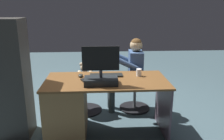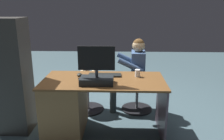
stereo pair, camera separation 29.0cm
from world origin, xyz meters
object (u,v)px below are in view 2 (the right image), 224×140
at_px(keyboard, 105,75).
at_px(cup, 138,73).
at_px(desk, 73,104).
at_px(teddy_bear, 87,73).
at_px(computer_mouse, 79,75).
at_px(office_chair_teddy, 88,93).
at_px(visitor_chair, 137,93).
at_px(person, 132,69).
at_px(monitor, 97,74).
at_px(tv_remote, 81,80).

height_order(keyboard, cup, cup).
xyz_separation_m(desk, teddy_bear, (-0.10, -0.66, 0.22)).
bearing_deg(computer_mouse, desk, 61.86).
bearing_deg(office_chair_teddy, cup, 144.59).
height_order(visitor_chair, person, person).
bearing_deg(computer_mouse, monitor, 130.47).
xyz_separation_m(computer_mouse, teddy_bear, (-0.02, -0.52, -0.13)).
xyz_separation_m(monitor, person, (-0.45, -0.84, -0.17)).
height_order(monitor, office_chair_teddy, monitor).
xyz_separation_m(monitor, office_chair_teddy, (0.23, -0.81, -0.56)).
bearing_deg(desk, computer_mouse, -118.14).
bearing_deg(tv_remote, monitor, 127.30).
bearing_deg(cup, teddy_bear, -36.01).
xyz_separation_m(cup, office_chair_teddy, (0.72, -0.51, -0.49)).
distance_m(monitor, visitor_chair, 1.15).
xyz_separation_m(teddy_bear, person, (-0.68, -0.02, 0.06)).
bearing_deg(office_chair_teddy, person, -177.54).
bearing_deg(keyboard, cup, 176.80).
relative_size(keyboard, cup, 4.51).
height_order(computer_mouse, person, person).
height_order(monitor, computer_mouse, monitor).
xyz_separation_m(desk, visitor_chair, (-0.87, -0.68, -0.10)).
xyz_separation_m(computer_mouse, tv_remote, (-0.06, 0.19, -0.01)).
bearing_deg(keyboard, teddy_bear, -58.84).
xyz_separation_m(cup, tv_remote, (0.69, 0.19, -0.04)).
height_order(keyboard, teddy_bear, teddy_bear).
relative_size(monitor, teddy_bear, 1.41).
xyz_separation_m(office_chair_teddy, person, (-0.68, -0.03, 0.39)).
bearing_deg(tv_remote, office_chair_teddy, -111.28).
bearing_deg(visitor_chair, tv_remote, 44.78).
bearing_deg(teddy_bear, tv_remote, 92.57).
height_order(office_chair_teddy, person, person).
bearing_deg(visitor_chair, computer_mouse, 34.37).
distance_m(teddy_bear, person, 0.68).
xyz_separation_m(cup, teddy_bear, (0.72, -0.53, -0.16)).
height_order(computer_mouse, teddy_bear, teddy_bear).
bearing_deg(desk, monitor, 154.22).
height_order(desk, teddy_bear, teddy_bear).
relative_size(visitor_chair, person, 0.42).
distance_m(office_chair_teddy, visitor_chair, 0.77).
relative_size(desk, tv_remote, 9.98).
height_order(tv_remote, office_chair_teddy, tv_remote).
bearing_deg(desk, keyboard, -158.45).
bearing_deg(person, keyboard, 54.05).
distance_m(monitor, person, 0.97).
height_order(teddy_bear, person, person).
height_order(keyboard, office_chair_teddy, keyboard).
bearing_deg(monitor, cup, -149.04).
xyz_separation_m(monitor, computer_mouse, (0.26, -0.30, -0.10)).
bearing_deg(keyboard, visitor_chair, -131.66).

